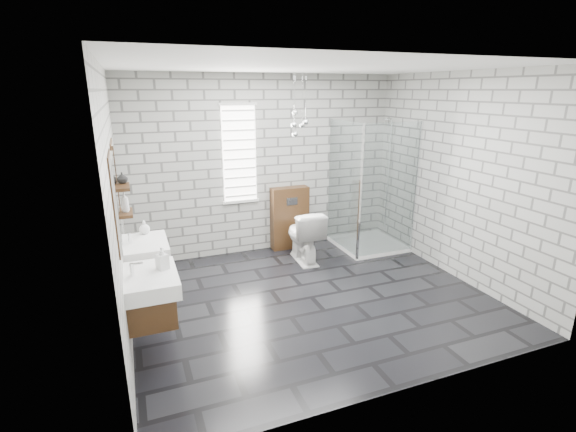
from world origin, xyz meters
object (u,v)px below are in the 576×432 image
vanity_left (147,283)px  shower_enclosure (368,219)px  cistern_panel (290,218)px  toilet (304,235)px  vanity_right (142,250)px

vanity_left → shower_enclosure: (3.41, 1.68, -0.25)m
cistern_panel → shower_enclosure: (1.13, -0.52, 0.00)m
toilet → vanity_left: bearing=38.3°
cistern_panel → shower_enclosure: bearing=-24.6°
vanity_left → shower_enclosure: 3.81m
vanity_right → toilet: bearing=17.6°
vanity_right → shower_enclosure: shower_enclosure is taller
vanity_left → cistern_panel: bearing=44.0°
vanity_left → toilet: bearing=35.4°
vanity_left → cistern_panel: vanity_left is taller
shower_enclosure → toilet: shower_enclosure is taller
vanity_left → vanity_right: bearing=90.0°
toilet → vanity_right: bearing=20.5°
vanity_right → cistern_panel: 2.64m
vanity_left → shower_enclosure: bearing=26.2°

